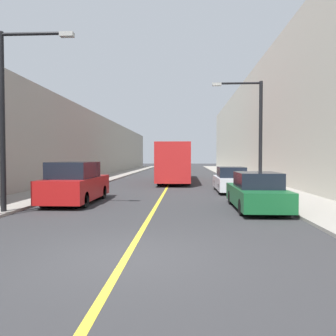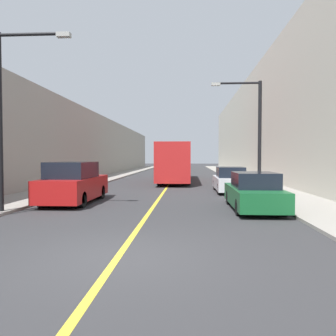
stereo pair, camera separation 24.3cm
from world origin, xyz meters
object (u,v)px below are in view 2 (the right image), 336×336
at_px(car_right_mid, 230,181).
at_px(street_lamp_left, 7,108).
at_px(bus, 176,162).
at_px(parked_suv_left, 74,184).
at_px(car_right_near, 254,193).
at_px(street_lamp_right, 254,128).

xyz_separation_m(car_right_mid, street_lamp_left, (-9.24, -8.23, 3.27)).
distance_m(bus, car_right_mid, 9.35).
height_order(parked_suv_left, street_lamp_left, street_lamp_left).
bearing_deg(street_lamp_left, parked_suv_left, 65.81).
xyz_separation_m(car_right_near, street_lamp_left, (-9.35, -1.54, 3.27)).
bearing_deg(bus, street_lamp_left, -108.46).
height_order(bus, street_lamp_right, street_lamp_right).
bearing_deg(street_lamp_left, car_right_near, 9.35).
height_order(car_right_near, car_right_mid, car_right_mid).
relative_size(bus, street_lamp_right, 1.94).
distance_m(bus, street_lamp_right, 11.15).
distance_m(parked_suv_left, car_right_near, 8.11).
bearing_deg(street_lamp_right, bus, 116.10).
height_order(parked_suv_left, car_right_mid, parked_suv_left).
xyz_separation_m(parked_suv_left, car_right_mid, (7.85, 5.13, -0.19)).
relative_size(car_right_near, street_lamp_left, 0.70).
height_order(car_right_mid, street_lamp_right, street_lamp_right).
bearing_deg(parked_suv_left, bus, 72.90).
relative_size(parked_suv_left, street_lamp_left, 0.75).
xyz_separation_m(car_right_near, car_right_mid, (-0.11, 6.69, 0.00)).
height_order(car_right_near, street_lamp_left, street_lamp_left).
xyz_separation_m(bus, car_right_mid, (3.64, -8.55, -1.03)).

